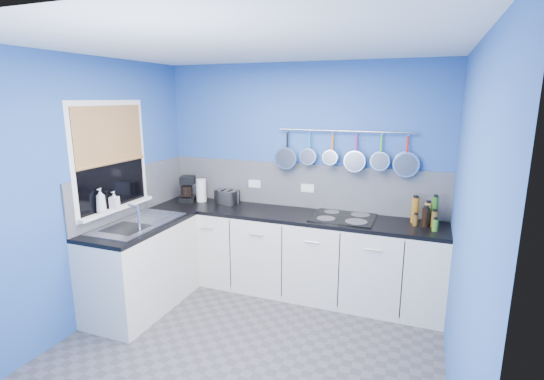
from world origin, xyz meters
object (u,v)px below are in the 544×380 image
Objects in this scene: paper_towel at (201,190)px; canister at (231,199)px; soap_bottle_b at (114,200)px; coffee_maker at (187,189)px; hob at (343,217)px; toaster at (227,197)px; soap_bottle_a at (101,201)px.

paper_towel is 1.91× the size of canister.
coffee_maker is (0.20, 0.99, -0.08)m from soap_bottle_b.
soap_bottle_b is 2.33m from hob.
toaster is 0.08m from canister.
soap_bottle_a reaches higher than soap_bottle_b.
toaster is (0.69, 1.24, -0.19)m from soap_bottle_a.
soap_bottle_b is 1.29m from toaster.
hob is at bearing 29.17° from soap_bottle_a.
coffee_maker is (0.20, 1.16, -0.12)m from soap_bottle_a.
hob is (1.89, 0.01, -0.15)m from coffee_maker.
soap_bottle_a is 0.37× the size of hob.
soap_bottle_a is 1.70× the size of canister.
toaster is (0.69, 1.07, -0.16)m from soap_bottle_b.
soap_bottle_b is 0.69× the size of toaster.
soap_bottle_a is at bearing -105.99° from paper_towel.
soap_bottle_b reaches higher than coffee_maker.
canister reaches higher than hob.
hob is at bearing 25.39° from soap_bottle_b.
canister is at bearing 178.06° from hob.
paper_towel is (0.35, 1.06, -0.10)m from soap_bottle_b.
soap_bottle_a reaches higher than hob.
paper_towel is at bearing -159.93° from toaster.
soap_bottle_a is 1.18m from coffee_maker.
hob is at bearing -2.23° from paper_towel.
soap_bottle_a is 1.39× the size of soap_bottle_b.
soap_bottle_b is at bearing -108.45° from paper_towel.
paper_towel is 0.42× the size of hob.
paper_towel is at bearing 176.84° from canister.
soap_bottle_b is at bearing -126.33° from canister.
soap_bottle_a is 1.45m from canister.
soap_bottle_b is 1.01m from coffee_maker.
soap_bottle_a reaches higher than paper_towel.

